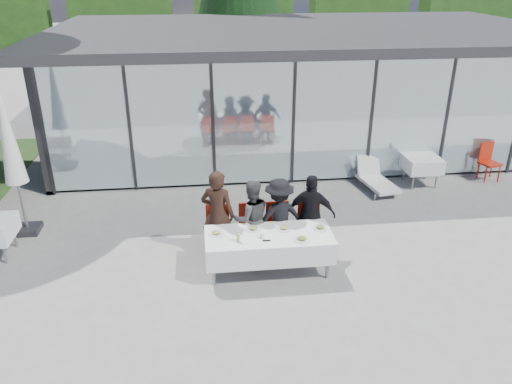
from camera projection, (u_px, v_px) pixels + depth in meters
ground at (275, 274)px, 8.99m from camera, size 90.00×90.00×0.00m
pavilion at (300, 68)px, 15.69m from camera, size 14.80×8.80×3.44m
treeline at (183, 13)px, 33.18m from camera, size 62.50×2.00×4.40m
dining_table at (269, 245)px, 8.90m from camera, size 2.26×0.96×0.75m
diner_a at (218, 214)px, 9.24m from camera, size 0.82×0.82×1.75m
diner_chair_a at (218, 228)px, 9.48m from camera, size 0.44×0.44×0.97m
diner_b at (251, 218)px, 9.35m from camera, size 0.84×0.84×1.52m
diner_chair_b at (251, 226)px, 9.55m from camera, size 0.44×0.44×0.97m
diner_c at (279, 217)px, 9.40m from camera, size 1.17×1.17×1.53m
diner_chair_c at (278, 224)px, 9.60m from camera, size 0.44×0.44×0.97m
diner_d at (311, 214)px, 9.46m from camera, size 1.16×1.16×1.57m
diner_chair_d at (309, 222)px, 9.67m from camera, size 0.44×0.44×0.97m
plate_a at (216, 233)px, 8.80m from camera, size 0.27×0.27×0.07m
plate_b at (253, 229)px, 8.95m from camera, size 0.27×0.27×0.07m
plate_c at (284, 228)px, 8.97m from camera, size 0.27×0.27×0.07m
plate_d at (320, 228)px, 8.99m from camera, size 0.27×0.27×0.07m
plate_extra at (302, 239)px, 8.61m from camera, size 0.27×0.27×0.07m
juice_bottle at (238, 238)px, 8.54m from camera, size 0.06×0.06×0.16m
drinking_glasses at (262, 236)px, 8.66m from camera, size 0.07×0.07×0.10m
folded_eyeglasses at (266, 241)px, 8.60m from camera, size 0.14×0.03×0.01m
spare_table_right at (421, 164)px, 12.49m from camera, size 0.86×0.86×0.74m
spare_chair_a at (488, 159)px, 12.82m from camera, size 0.55×0.55×0.97m
spare_chair_b at (423, 155)px, 13.10m from camera, size 0.45×0.45×0.97m
market_umbrella at (10, 146)px, 9.65m from camera, size 0.50×0.50×3.00m
lounger at (375, 178)px, 12.42m from camera, size 0.82×1.41×0.72m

